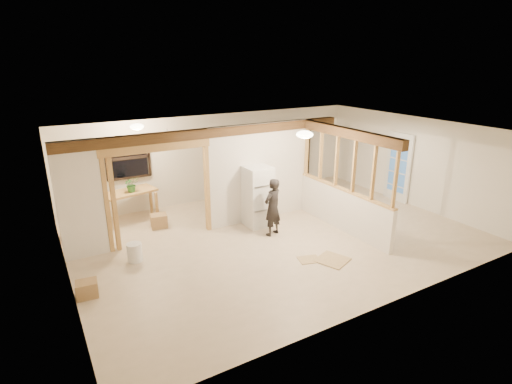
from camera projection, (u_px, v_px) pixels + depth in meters
floor at (278, 236)px, 9.46m from camera, size 9.00×6.50×0.01m
ceiling at (280, 131)px, 8.66m from camera, size 9.00×6.50×0.01m
wall_back at (218, 157)px, 11.73m from camera, size 9.00×0.01×2.50m
wall_front at (390, 239)px, 6.40m from camera, size 9.00×0.01×2.50m
wall_left at (62, 226)px, 6.92m from camera, size 0.01×6.50×2.50m
wall_right at (413, 162)px, 11.20m from camera, size 0.01×6.50×2.50m
partition_left_stub at (80, 201)px, 8.12m from camera, size 0.90×0.12×2.50m
partition_center at (259, 172)px, 10.14m from camera, size 2.80×0.12×2.50m
doorway_frame at (160, 195)px, 8.95m from camera, size 2.46×0.14×2.20m
header_beam_back at (215, 132)px, 9.21m from camera, size 7.00×0.18×0.22m
header_beam_right at (348, 133)px, 9.14m from camera, size 0.18×3.30×0.22m
pony_wall at (342, 209)px, 9.73m from camera, size 0.12×3.20×1.00m
stud_partition at (345, 163)px, 9.36m from camera, size 0.14×3.20×1.32m
window_back at (128, 158)px, 10.33m from camera, size 1.12×0.10×1.10m
french_door at (398, 167)px, 11.57m from camera, size 0.12×0.86×2.00m
ceiling_dome_main at (305, 135)px, 8.40m from camera, size 0.36×0.36×0.16m
ceiling_dome_util at (137, 127)px, 9.36m from camera, size 0.32×0.32×0.14m
hanging_bulb at (168, 142)px, 9.12m from camera, size 0.07×0.07×0.07m
refrigerator at (258, 196)px, 9.88m from camera, size 0.62×0.61×1.52m
woman at (273, 207)px, 9.34m from camera, size 0.59×0.48×1.39m
work_table at (131, 206)px, 10.23m from camera, size 1.40×0.90×0.81m
potted_plant at (131, 184)px, 9.99m from camera, size 0.40×0.36×0.39m
shop_vac at (72, 228)px, 9.28m from camera, size 0.53×0.53×0.53m
bookshelf at (295, 159)px, 12.90m from camera, size 0.92×0.31×1.83m
bucket at (135, 252)px, 8.25m from camera, size 0.33×0.33×0.39m
box_util_a at (159, 221)px, 9.92m from camera, size 0.44×0.40×0.33m
box_util_b at (91, 231)px, 9.37m from camera, size 0.43×0.43×0.30m
box_front at (87, 289)px, 7.03m from camera, size 0.40×0.34×0.29m
floor_panel_near at (332, 260)px, 8.32m from camera, size 0.78×0.78×0.02m
floor_panel_far at (309, 260)px, 8.35m from camera, size 0.52×0.46×0.01m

